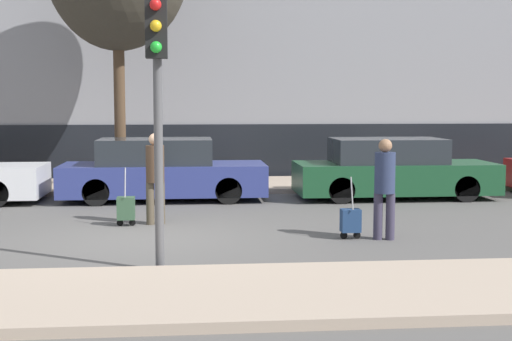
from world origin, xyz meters
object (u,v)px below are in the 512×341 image
Objects in this scene: parked_car_1 at (162,172)px; pedestrian_left at (155,173)px; trolley_right at (351,221)px; traffic_light at (157,77)px; parked_car_2 at (392,170)px; pedestrian_right at (385,183)px; trolley_left at (126,208)px.

pedestrian_left is at bearing -89.93° from parked_car_1.
traffic_light is at bearing -146.61° from trolley_right.
parked_car_2 is 5.17m from pedestrian_right.
traffic_light is (-3.61, -1.92, 1.65)m from pedestrian_right.
traffic_light is at bearing -88.18° from parked_car_1.
parked_car_2 is at bearing 52.81° from traffic_light.
pedestrian_right reaches higher than trolley_left.
pedestrian_right is at bearing -11.64° from trolley_right.
parked_car_1 is at bearing 76.75° from pedestrian_left.
traffic_light reaches higher than trolley_left.
parked_car_2 is 4.32× the size of trolley_left.
pedestrian_right is 0.46× the size of traffic_light.
trolley_left is (-0.54, -0.13, -0.64)m from pedestrian_left.
parked_car_1 is at bearing 123.41° from trolley_right.
parked_car_1 is 1.01× the size of parked_car_2.
trolley_right is (3.83, -1.61, -0.02)m from trolley_left.
pedestrian_right is at bearing -21.51° from trolley_left.
pedestrian_left is at bearing 165.96° from pedestrian_right.
pedestrian_right is (4.37, -1.72, 0.62)m from trolley_left.
pedestrian_right reaches higher than parked_car_1.
parked_car_2 is 6.22m from pedestrian_left.
trolley_left is 4.35m from traffic_light.
pedestrian_right is 4.41m from traffic_light.
traffic_light reaches higher than pedestrian_left.
trolley_left is 4.73m from pedestrian_right.
pedestrian_right is (-1.57, -4.91, 0.29)m from parked_car_2.
parked_car_1 is 3.27m from pedestrian_left.
trolley_left is at bearing 101.71° from traffic_light.
pedestrian_left is at bearing -150.41° from parked_car_2.
parked_car_2 is 4.47× the size of trolley_right.
pedestrian_left is at bearing 93.33° from traffic_light.
parked_car_2 is at bearing -2.06° from parked_car_1.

